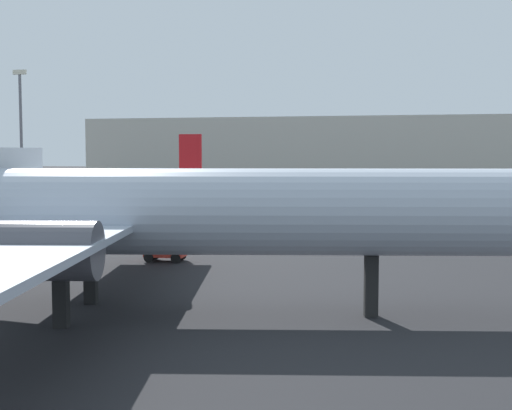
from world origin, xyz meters
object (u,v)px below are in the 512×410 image
object	(u,v)px
airplane_at_gate	(105,212)
airplane_distant	(269,185)
baggage_cart	(165,249)
light_mast_left	(21,123)

from	to	relation	value
airplane_at_gate	airplane_distant	xyz separation A→B (m)	(-4.35, 52.82, -1.36)
airplane_at_gate	baggage_cart	bearing A→B (deg)	89.22
airplane_distant	baggage_cart	world-z (taller)	airplane_distant
airplane_distant	light_mast_left	distance (m)	60.31
airplane_at_gate	light_mast_left	xyz separation A→B (m)	(-55.29, 83.85, 7.58)
airplane_at_gate	baggage_cart	world-z (taller)	airplane_at_gate
light_mast_left	airplane_distant	bearing A→B (deg)	-31.34
airplane_distant	baggage_cart	bearing A→B (deg)	-85.57
airplane_at_gate	light_mast_left	bearing A→B (deg)	112.04
airplane_distant	light_mast_left	size ratio (longest dim) A/B	1.32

